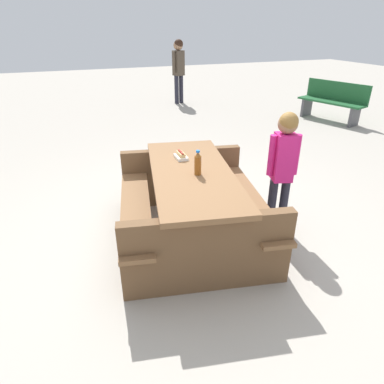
{
  "coord_description": "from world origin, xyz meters",
  "views": [
    {
      "loc": [
        -2.77,
        1.07,
        2.02
      ],
      "look_at": [
        0.0,
        0.0,
        0.52
      ],
      "focal_mm": 31.56,
      "sensor_mm": 36.0,
      "label": 1
    }
  ],
  "objects": [
    {
      "name": "hotdog_tray",
      "position": [
        0.35,
        -0.01,
        0.78
      ],
      "size": [
        0.18,
        0.11,
        0.08
      ],
      "color": "white",
      "rests_on": "picnic_table"
    },
    {
      "name": "picnic_table",
      "position": [
        0.0,
        0.0,
        0.44
      ],
      "size": [
        2.05,
        1.73,
        0.75
      ],
      "color": "brown",
      "rests_on": "ground"
    },
    {
      "name": "soda_bottle",
      "position": [
        -0.09,
        -0.02,
        0.86
      ],
      "size": [
        0.07,
        0.07,
        0.24
      ],
      "color": "brown",
      "rests_on": "picnic_table"
    },
    {
      "name": "park_bench_near",
      "position": [
        3.29,
        -4.68,
        0.45
      ],
      "size": [
        1.55,
        0.82,
        0.85
      ],
      "color": "#1E592D",
      "rests_on": "ground"
    },
    {
      "name": "bystander_adult",
      "position": [
        6.29,
        -2.04,
        1.05
      ],
      "size": [
        0.31,
        0.38,
        1.64
      ],
      "color": "#262633",
      "rests_on": "ground"
    },
    {
      "name": "child_in_coat",
      "position": [
        -0.16,
        -0.92,
        0.82
      ],
      "size": [
        0.23,
        0.31,
        1.28
      ],
      "color": "#262633",
      "rests_on": "ground"
    },
    {
      "name": "ground_plane",
      "position": [
        0.0,
        0.0,
        0.0
      ],
      "size": [
        30.0,
        30.0,
        0.0
      ],
      "primitive_type": "plane",
      "color": "#ADA599",
      "rests_on": "ground"
    }
  ]
}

